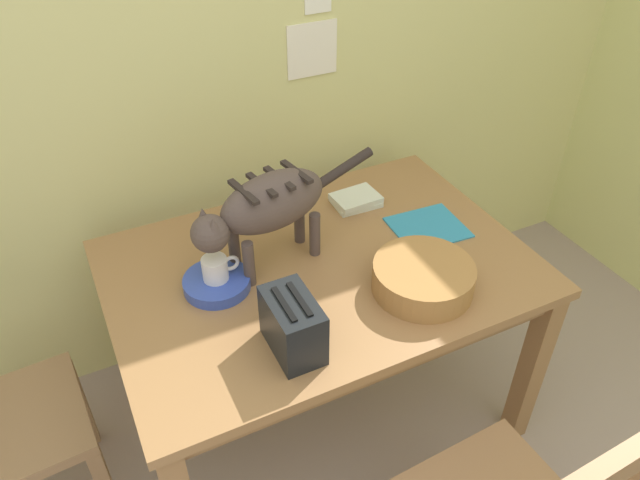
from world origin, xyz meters
name	(u,v)px	position (x,y,z in m)	size (l,w,h in m)	color
wall_rear	(202,56)	(0.00, 1.76, 1.25)	(4.31, 0.11, 2.50)	#D9D184
dining_table	(320,284)	(0.14, 1.12, 0.67)	(1.35, 0.93, 0.75)	#996B40
cat	(267,207)	(-0.01, 1.20, 0.98)	(0.65, 0.22, 0.33)	#50403B
saucer_bowl	(217,283)	(-0.20, 1.16, 0.77)	(0.21, 0.21, 0.04)	#344DB6
coffee_mug	(216,268)	(-0.19, 1.16, 0.83)	(0.12, 0.08, 0.08)	white
magazine	(428,227)	(0.56, 1.14, 0.76)	(0.24, 0.22, 0.01)	teal
book_stack	(356,200)	(0.41, 1.38, 0.77)	(0.17, 0.13, 0.04)	silver
wicker_basket	(423,277)	(0.37, 0.88, 0.80)	(0.31, 0.31, 0.09)	#A6733D
toaster	(293,325)	(-0.09, 0.83, 0.84)	(0.12, 0.20, 0.18)	black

